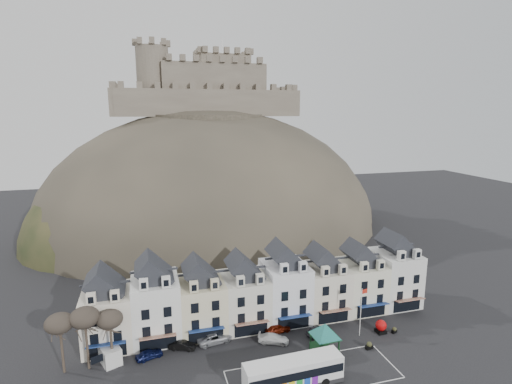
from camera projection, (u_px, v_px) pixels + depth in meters
ground at (302, 383)px, 49.76m from camera, size 300.00×300.00×0.00m
coach_bay_markings at (313, 374)px, 51.47m from camera, size 22.00×7.50×0.01m
townhouse_terrace at (266, 290)px, 63.80m from camera, size 54.40×9.35×11.80m
castle_hill at (215, 229)px, 115.09m from camera, size 100.00×76.00×68.00m
castle at (205, 87)px, 113.52m from camera, size 50.20×22.20×22.00m
tree_left_far at (59, 324)px, 50.54m from camera, size 3.61×3.61×8.24m
tree_left_mid at (85, 318)px, 51.27m from camera, size 3.78×3.78×8.64m
tree_left_near at (110, 320)px, 52.21m from camera, size 3.43×3.43×7.84m
bus at (293, 371)px, 49.07m from camera, size 12.56×3.33×3.52m
bus_shelter at (325, 330)px, 55.42m from camera, size 7.02×7.02×4.46m
red_buoy at (381, 326)px, 60.98m from camera, size 1.67×1.67×2.06m
flagpole at (361, 309)px, 59.59m from camera, size 1.10×0.26×7.65m
white_van at (108, 352)px, 54.38m from camera, size 4.06×5.60×2.34m
planter_west at (369, 345)px, 56.91m from camera, size 1.16×0.77×1.09m
planter_east at (394, 330)px, 61.08m from camera, size 1.03×0.78×0.93m
car_navy at (149, 354)px, 54.70m from camera, size 3.97×2.55×1.26m
car_black at (182, 345)px, 56.79m from camera, size 4.00×2.64×1.25m
car_silver at (215, 338)px, 58.53m from camera, size 5.47×3.29×1.44m
car_white at (273, 339)px, 58.40m from camera, size 4.88×3.48×1.31m
car_maroon at (277, 328)px, 61.15m from camera, size 4.27×2.23×1.39m
car_charcoal at (319, 331)px, 60.38m from camera, size 4.24×2.58×1.32m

